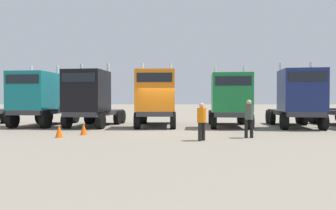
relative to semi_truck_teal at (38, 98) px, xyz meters
The scene contains 10 objects.
ground 8.72m from the semi_truck_teal, 14.09° to the right, with size 200.00×200.00×0.00m, color gray.
semi_truck_teal is the anchor object (origin of this frame).
semi_truck_black 3.60m from the semi_truck_teal, ahead, with size 3.11×6.06×4.26m.
semi_truck_orange 7.90m from the semi_truck_teal, ahead, with size 2.67×6.40×4.25m.
semi_truck_green 12.71m from the semi_truck_teal, ahead, with size 2.98×6.13×4.03m.
semi_truck_navy 16.95m from the semi_truck_teal, ahead, with size 3.18×6.29×4.25m.
visitor_in_hivis 12.31m from the semi_truck_teal, 32.49° to the right, with size 0.56×0.56×1.67m.
visitor_with_camera 13.86m from the semi_truck_teal, 23.70° to the right, with size 0.49×0.49×1.80m.
traffic_cone_mid 6.62m from the semi_truck_teal, 45.61° to the right, with size 0.36×0.36×0.63m, color #F2590C.
traffic_cone_far 6.94m from the semi_truck_teal, 57.29° to the right, with size 0.36×0.36×0.62m, color #F2590C.
Camera 1 is at (1.02, -17.81, 1.80)m, focal length 32.32 mm.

